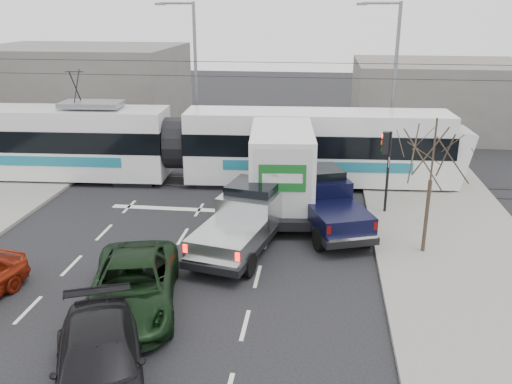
# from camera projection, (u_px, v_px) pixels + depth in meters

# --- Properties ---
(ground) EXTENTS (120.00, 120.00, 0.00)m
(ground) POSITION_uv_depth(u_px,v_px,m) (209.00, 274.00, 18.76)
(ground) COLOR black
(ground) RESTS_ON ground
(sidewalk_right) EXTENTS (6.00, 60.00, 0.15)m
(sidewalk_right) POSITION_uv_depth(u_px,v_px,m) (479.00, 288.00, 17.68)
(sidewalk_right) COLOR gray
(sidewalk_right) RESTS_ON ground
(rails) EXTENTS (60.00, 1.60, 0.03)m
(rails) POSITION_uv_depth(u_px,v_px,m) (248.00, 184.00, 28.13)
(rails) COLOR #33302D
(rails) RESTS_ON ground
(building_left) EXTENTS (14.00, 10.00, 6.00)m
(building_left) POSITION_uv_depth(u_px,v_px,m) (83.00, 88.00, 40.03)
(building_left) COLOR slate
(building_left) RESTS_ON ground
(building_right) EXTENTS (12.00, 10.00, 5.00)m
(building_right) POSITION_uv_depth(u_px,v_px,m) (439.00, 97.00, 39.04)
(building_right) COLOR slate
(building_right) RESTS_ON ground
(bare_tree) EXTENTS (2.40, 2.40, 5.00)m
(bare_tree) POSITION_uv_depth(u_px,v_px,m) (433.00, 156.00, 18.97)
(bare_tree) COLOR #47382B
(bare_tree) RESTS_ON ground
(traffic_signal) EXTENTS (0.44, 0.44, 3.60)m
(traffic_signal) POSITION_uv_depth(u_px,v_px,m) (386.00, 155.00, 23.20)
(traffic_signal) COLOR black
(traffic_signal) RESTS_ON ground
(street_lamp_near) EXTENTS (2.38, 0.25, 9.00)m
(street_lamp_near) POSITION_uv_depth(u_px,v_px,m) (391.00, 77.00, 29.36)
(street_lamp_near) COLOR slate
(street_lamp_near) RESTS_ON ground
(street_lamp_far) EXTENTS (2.38, 0.25, 9.00)m
(street_lamp_far) POSITION_uv_depth(u_px,v_px,m) (193.00, 70.00, 32.57)
(street_lamp_far) COLOR slate
(street_lamp_far) RESTS_ON ground
(catenary) EXTENTS (60.00, 0.20, 7.00)m
(catenary) POSITION_uv_depth(u_px,v_px,m) (248.00, 110.00, 26.86)
(catenary) COLOR black
(catenary) RESTS_ON ground
(tram) EXTENTS (27.75, 4.28, 5.64)m
(tram) POSITION_uv_depth(u_px,v_px,m) (176.00, 144.00, 27.95)
(tram) COLOR white
(tram) RESTS_ON ground
(silver_pickup) EXTENTS (3.47, 6.58, 2.27)m
(silver_pickup) POSITION_uv_depth(u_px,v_px,m) (247.00, 217.00, 20.67)
(silver_pickup) COLOR black
(silver_pickup) RESTS_ON ground
(box_truck) EXTENTS (3.27, 7.84, 3.82)m
(box_truck) POSITION_uv_depth(u_px,v_px,m) (281.00, 168.00, 24.21)
(box_truck) COLOR black
(box_truck) RESTS_ON ground
(navy_pickup) EXTENTS (3.82, 5.95, 2.36)m
(navy_pickup) POSITION_uv_depth(u_px,v_px,m) (325.00, 201.00, 22.31)
(navy_pickup) COLOR black
(navy_pickup) RESTS_ON ground
(green_car) EXTENTS (3.74, 6.01, 1.55)m
(green_car) POSITION_uv_depth(u_px,v_px,m) (133.00, 286.00, 16.37)
(green_car) COLOR black
(green_car) RESTS_ON ground
(dark_car) EXTENTS (3.96, 5.64, 1.52)m
(dark_car) POSITION_uv_depth(u_px,v_px,m) (100.00, 364.00, 12.82)
(dark_car) COLOR black
(dark_car) RESTS_ON ground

